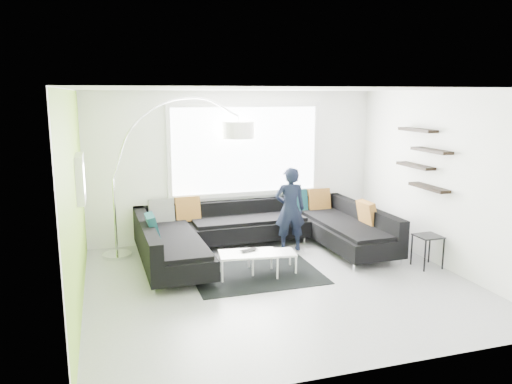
% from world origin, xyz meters
% --- Properties ---
extents(ground, '(5.50, 5.50, 0.00)m').
position_xyz_m(ground, '(0.00, 0.00, 0.00)').
color(ground, gray).
rests_on(ground, ground).
extents(room_shell, '(5.54, 5.04, 2.82)m').
position_xyz_m(room_shell, '(0.04, 0.21, 1.81)').
color(room_shell, white).
rests_on(room_shell, ground).
extents(sectional_sofa, '(4.14, 2.62, 0.88)m').
position_xyz_m(sectional_sofa, '(0.15, 1.26, 0.39)').
color(sectional_sofa, black).
rests_on(sectional_sofa, ground).
extents(rug, '(1.97, 1.43, 0.01)m').
position_xyz_m(rug, '(-0.22, 0.41, 0.01)').
color(rug, black).
rests_on(rug, ground).
extents(coffee_table, '(1.20, 0.80, 0.37)m').
position_xyz_m(coffee_table, '(-0.15, 0.45, 0.18)').
color(coffee_table, silver).
rests_on(coffee_table, ground).
extents(arc_lamp, '(2.49, 0.65, 2.69)m').
position_xyz_m(arc_lamp, '(-2.24, 1.95, 1.35)').
color(arc_lamp, white).
rests_on(arc_lamp, ground).
extents(side_table, '(0.39, 0.39, 0.53)m').
position_xyz_m(side_table, '(2.50, -0.05, 0.26)').
color(side_table, black).
rests_on(side_table, ground).
extents(person, '(0.66, 0.54, 1.49)m').
position_xyz_m(person, '(0.72, 1.45, 0.74)').
color(person, black).
rests_on(person, ground).
extents(laptop, '(0.39, 0.35, 0.02)m').
position_xyz_m(laptop, '(-0.30, 0.46, 0.38)').
color(laptop, black).
rests_on(laptop, coffee_table).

